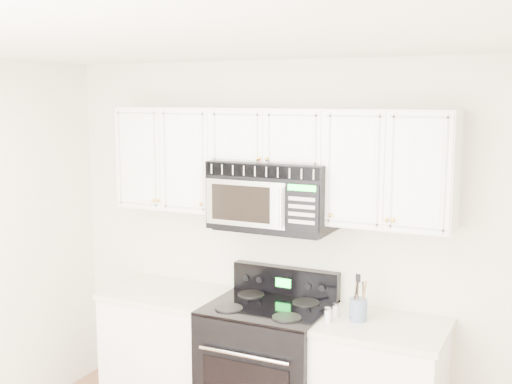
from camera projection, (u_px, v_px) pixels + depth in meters
The scene contains 8 objects.
room at pixel (138, 317), 3.08m from camera, with size 3.51×3.51×2.61m.
base_cabinet_left at pixel (169, 354), 4.83m from camera, with size 0.86×0.65×0.92m.
range at pixel (268, 368), 4.44m from camera, with size 0.81×0.73×1.13m.
upper_cabinets at pixel (274, 157), 4.40m from camera, with size 2.44×0.37×0.75m.
microwave at pixel (273, 195), 4.38m from camera, with size 0.84×0.47×0.46m.
utensil_crock at pixel (358, 308), 4.12m from camera, with size 0.11×0.11×0.30m.
shaker_salt at pixel (336, 310), 4.18m from camera, with size 0.04×0.04×0.09m.
shaker_pepper at pixel (328, 315), 4.08m from camera, with size 0.04×0.04×0.10m.
Camera 1 is at (1.80, -2.41, 2.35)m, focal length 45.00 mm.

